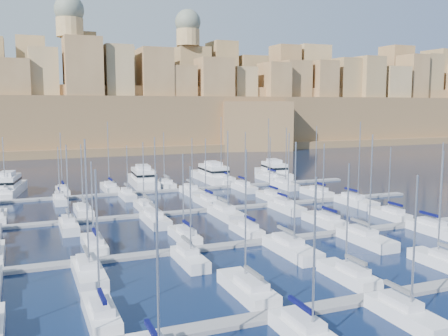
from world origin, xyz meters
name	(u,v)px	position (x,y,z in m)	size (l,w,h in m)	color
ground	(236,223)	(0.00, 0.00, 0.00)	(600.00, 600.00, 0.00)	black
pontoon_near	(376,297)	(0.00, -34.00, 0.20)	(84.00, 2.00, 0.40)	slate
pontoon_mid_near	(271,240)	(0.00, -12.00, 0.20)	(84.00, 2.00, 0.40)	slate
pontoon_mid_far	(213,210)	(0.00, 10.00, 0.20)	(84.00, 2.00, 0.40)	slate
pontoon_far	(177,190)	(0.00, 32.00, 0.20)	(84.00, 2.00, 0.40)	slate
sailboat_1	(101,313)	(-25.48, -28.97, 0.74)	(2.48, 8.28, 13.61)	silver
sailboat_2	(248,288)	(-11.15, -28.45, 0.75)	(2.80, 9.34, 14.78)	silver
sailboat_3	(349,275)	(0.50, -28.91, 0.73)	(2.52, 8.40, 12.95)	silver
sailboat_4	(441,261)	(13.34, -29.01, 0.74)	(2.46, 8.19, 13.86)	silver
sailboat_8	(308,335)	(-10.96, -39.36, 0.74)	(2.69, 8.95, 13.73)	silver
sailboat_9	(406,314)	(-0.98, -39.15, 0.73)	(2.56, 8.52, 13.29)	silver
sailboat_13	(94,245)	(-23.03, -6.85, 0.72)	(2.55, 8.52, 11.85)	silver
sailboat_14	(185,236)	(-10.77, -6.94, 0.72)	(2.50, 8.34, 12.36)	silver
sailboat_15	(247,230)	(-1.44, -7.23, 0.71)	(2.33, 7.75, 10.96)	silver
sailboat_16	(324,220)	(12.29, -6.56, 0.74)	(2.73, 9.10, 13.06)	silver
sailboat_17	(390,215)	(24.76, -7.06, 0.72)	(2.43, 8.09, 12.16)	silver
sailboat_19	(89,272)	(-25.09, -17.70, 0.76)	(2.89, 9.64, 15.54)	silver
sailboat_20	(190,258)	(-13.38, -16.96, 0.72)	(2.44, 8.12, 12.06)	silver
sailboat_21	(291,248)	(-0.27, -18.09, 0.76)	(3.13, 10.43, 14.56)	silver
sailboat_22	(366,239)	(11.44, -17.79, 0.76)	(2.95, 9.83, 15.20)	silver
sailboat_23	(435,229)	(24.00, -17.53, 0.74)	(2.79, 9.29, 13.78)	silver
sailboat_25	(83,211)	(-21.82, 15.22, 0.73)	(2.60, 8.67, 12.39)	silver
sailboat_26	(145,206)	(-11.24, 14.90, 0.72)	(2.40, 8.01, 12.45)	silver
sailboat_27	(207,201)	(0.70, 15.28, 0.73)	(2.63, 8.78, 12.73)	silver
sailboat_28	(271,196)	(14.09, 15.01, 0.73)	(2.47, 8.22, 12.66)	silver
sailboat_29	(317,192)	(24.98, 15.39, 0.75)	(2.70, 9.01, 14.70)	silver
sailboat_31	(69,226)	(-25.12, 5.04, 0.73)	(2.44, 8.12, 13.23)	silver
sailboat_32	(155,219)	(-12.09, 4.28, 0.75)	(2.90, 9.67, 14.09)	silver
sailboat_33	(226,213)	(-0.02, 3.95, 0.76)	(3.10, 10.35, 14.82)	silver
sailboat_34	(286,207)	(11.69, 4.50, 0.75)	(2.77, 9.24, 14.19)	silver
sailboat_35	(356,201)	(26.27, 4.12, 0.77)	(3.00, 10.01, 15.96)	silver
sailboat_36	(5,194)	(-34.56, 37.31, 0.73)	(2.65, 8.84, 12.61)	silver
sailboat_37	(63,191)	(-23.54, 37.00, 0.73)	(2.46, 8.21, 13.26)	silver
sailboat_38	(110,188)	(-13.66, 37.59, 0.76)	(2.83, 9.42, 15.36)	silver
sailboat_39	(165,184)	(-1.18, 37.58, 0.74)	(2.82, 9.40, 12.81)	silver
sailboat_40	(222,180)	(13.05, 38.05, 0.77)	(3.10, 10.35, 16.17)	silver
sailboat_41	(269,178)	(25.53, 37.76, 0.76)	(2.93, 9.76, 15.64)	silver
sailboat_43	(60,200)	(-24.81, 27.46, 0.71)	(2.18, 7.28, 11.19)	silver
sailboat_44	(127,195)	(-11.88, 27.25, 0.71)	(2.31, 7.70, 11.02)	silver
sailboat_45	(191,191)	(1.46, 26.59, 0.73)	(2.71, 9.05, 12.23)	silver
sailboat_46	(244,187)	(13.67, 26.77, 0.73)	(2.60, 8.68, 13.21)	silver
sailboat_47	(284,185)	(23.60, 26.55, 0.74)	(2.74, 9.13, 13.93)	silver
motor_yacht_a	(8,187)	(-34.08, 41.08, 1.73)	(7.55, 16.37, 5.25)	silver
motor_yacht_b	(143,179)	(-5.38, 41.49, 1.73)	(5.97, 16.89, 5.25)	silver
motor_yacht_c	(213,174)	(12.09, 41.87, 1.73)	(5.33, 17.46, 5.25)	silver
motor_yacht_d	(273,172)	(28.42, 40.93, 1.73)	(6.36, 15.89, 5.25)	silver
fortified_city	(95,114)	(-0.19, 155.26, 14.74)	(460.00, 108.95, 59.52)	brown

